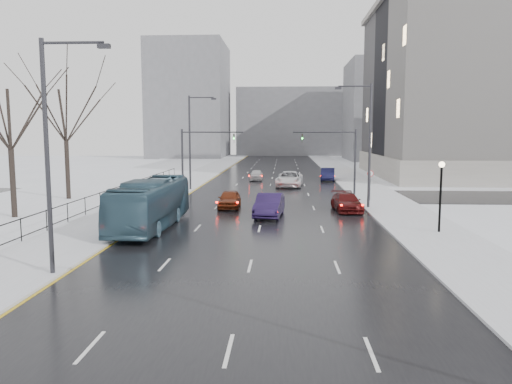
% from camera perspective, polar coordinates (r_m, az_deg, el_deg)
% --- Properties ---
extents(road, '(16.00, 150.00, 0.04)m').
position_cam_1_polar(road, '(60.74, 1.72, 1.01)').
color(road, black).
rests_on(road, ground).
extents(cross_road, '(130.00, 10.00, 0.04)m').
position_cam_1_polar(cross_road, '(48.83, 1.36, -0.42)').
color(cross_road, black).
rests_on(cross_road, ground).
extents(sidewalk_left, '(5.00, 150.00, 0.16)m').
position_cam_1_polar(sidewalk_left, '(61.90, -8.05, 1.11)').
color(sidewalk_left, silver).
rests_on(sidewalk_left, ground).
extents(sidewalk_right, '(5.00, 150.00, 0.16)m').
position_cam_1_polar(sidewalk_right, '(61.38, 11.56, 0.99)').
color(sidewalk_right, silver).
rests_on(sidewalk_right, ground).
extents(park_strip, '(14.00, 150.00, 0.12)m').
position_cam_1_polar(park_strip, '(64.42, -16.37, 1.10)').
color(park_strip, white).
rests_on(park_strip, ground).
extents(tree_park_d, '(8.75, 8.75, 12.50)m').
position_cam_1_polar(tree_park_d, '(39.94, -25.84, -2.75)').
color(tree_park_d, black).
rests_on(tree_park_d, ground).
extents(tree_park_e, '(9.45, 9.45, 13.50)m').
position_cam_1_polar(tree_park_e, '(48.98, -20.61, -0.85)').
color(tree_park_e, black).
rests_on(tree_park_e, ground).
extents(iron_fence, '(0.06, 70.00, 1.30)m').
position_cam_1_polar(iron_fence, '(34.11, -22.09, -2.56)').
color(iron_fence, black).
rests_on(iron_fence, sidewalk_left).
extents(streetlight_r_mid, '(2.95, 0.25, 10.00)m').
position_cam_1_polar(streetlight_r_mid, '(40.96, 12.57, 5.89)').
color(streetlight_r_mid, '#2D2D33').
rests_on(streetlight_r_mid, ground).
extents(streetlight_l_near, '(2.95, 0.25, 10.00)m').
position_cam_1_polar(streetlight_l_near, '(22.60, -22.30, 4.92)').
color(streetlight_l_near, '#2D2D33').
rests_on(streetlight_l_near, ground).
extents(streetlight_l_far, '(2.95, 0.25, 10.00)m').
position_cam_1_polar(streetlight_l_far, '(53.30, -7.35, 6.17)').
color(streetlight_l_far, '#2D2D33').
rests_on(streetlight_l_far, ground).
extents(lamppost_r_mid, '(0.36, 0.36, 4.28)m').
position_cam_1_polar(lamppost_r_mid, '(32.02, 20.37, 0.61)').
color(lamppost_r_mid, black).
rests_on(lamppost_r_mid, sidewalk_right).
extents(mast_signal_right, '(6.10, 0.33, 6.50)m').
position_cam_1_polar(mast_signal_right, '(48.80, 10.03, 4.29)').
color(mast_signal_right, '#2D2D33').
rests_on(mast_signal_right, ground).
extents(mast_signal_left, '(6.10, 0.33, 6.50)m').
position_cam_1_polar(mast_signal_left, '(49.26, -7.20, 4.37)').
color(mast_signal_left, '#2D2D33').
rests_on(mast_signal_left, ground).
extents(no_uturn_sign, '(0.60, 0.06, 2.70)m').
position_cam_1_polar(no_uturn_sign, '(45.24, 12.94, 1.74)').
color(no_uturn_sign, '#2D2D33').
rests_on(no_uturn_sign, sidewalk_right).
extents(bldg_far_right, '(24.00, 20.00, 22.00)m').
position_cam_1_polar(bldg_far_right, '(118.51, 16.27, 8.88)').
color(bldg_far_right, slate).
rests_on(bldg_far_right, ground).
extents(bldg_far_left, '(18.00, 22.00, 28.00)m').
position_cam_1_polar(bldg_far_left, '(127.84, -7.57, 10.27)').
color(bldg_far_left, slate).
rests_on(bldg_far_left, ground).
extents(bldg_far_center, '(30.00, 18.00, 18.00)m').
position_cam_1_polar(bldg_far_center, '(140.46, 4.22, 7.95)').
color(bldg_far_center, slate).
rests_on(bldg_far_center, ground).
extents(bus, '(2.78, 11.31, 3.14)m').
position_cam_1_polar(bus, '(32.85, -11.90, -1.30)').
color(bus, '#335264').
rests_on(bus, road).
extents(sedan_center_near, '(1.83, 4.34, 1.47)m').
position_cam_1_polar(sedan_center_near, '(40.71, -3.05, -0.81)').
color(sedan_center_near, '#642611').
rests_on(sedan_center_near, road).
extents(sedan_right_near, '(2.28, 5.29, 1.69)m').
position_cam_1_polar(sedan_right_near, '(36.50, 1.53, -1.50)').
color(sedan_right_near, '#22153F').
rests_on(sedan_right_near, road).
extents(sedan_right_cross, '(3.33, 6.40, 1.72)m').
position_cam_1_polar(sedan_right_cross, '(56.92, 3.84, 1.49)').
color(sedan_right_cross, silver).
rests_on(sedan_right_cross, road).
extents(sedan_right_far, '(2.32, 4.97, 1.40)m').
position_cam_1_polar(sedan_right_far, '(39.73, 10.33, -1.14)').
color(sedan_right_far, '#490C0C').
rests_on(sedan_right_far, road).
extents(sedan_center_far, '(1.64, 4.07, 1.39)m').
position_cam_1_polar(sedan_center_far, '(64.30, 0.03, 1.97)').
color(sedan_center_far, '#B5B6B9').
rests_on(sedan_center_far, road).
extents(sedan_right_distant, '(2.20, 5.00, 1.60)m').
position_cam_1_polar(sedan_right_distant, '(64.56, 8.21, 2.01)').
color(sedan_right_distant, '#131339').
rests_on(sedan_right_distant, road).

